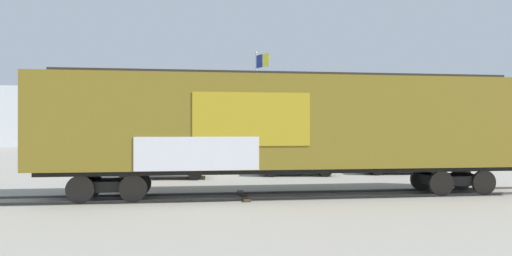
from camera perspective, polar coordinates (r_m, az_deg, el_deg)
ground_plane at (r=16.61m, az=2.47°, el=-8.62°), size 260.00×260.00×0.00m
track at (r=16.59m, az=1.92°, el=-8.50°), size 60.01×2.80×0.08m
freight_car at (r=16.54m, az=4.31°, el=0.47°), size 17.77×3.04×4.55m
flagpole at (r=29.87m, az=0.36°, el=4.67°), size 0.74×1.38×7.63m
hillside at (r=82.25m, az=-6.04°, el=1.12°), size 139.34×33.23×12.42m
parked_car_tan at (r=22.85m, az=-11.89°, el=-4.17°), size 4.83×2.17×1.67m
parked_car_green at (r=24.07m, az=5.11°, el=-3.80°), size 4.27×2.37×1.81m
parked_car_black at (r=26.01m, az=17.62°, el=-3.60°), size 4.66×2.27×1.74m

